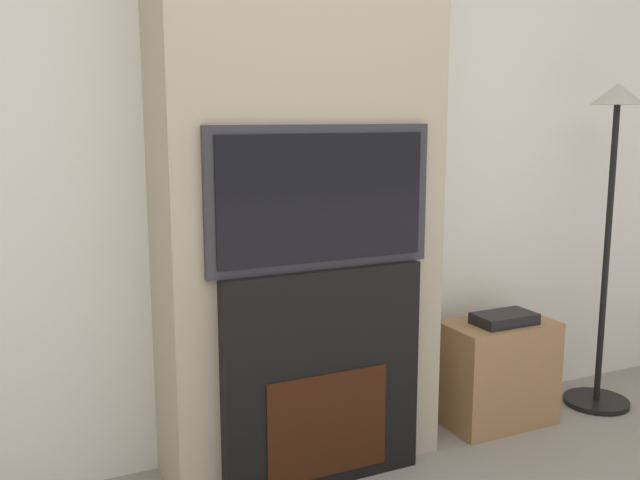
{
  "coord_description": "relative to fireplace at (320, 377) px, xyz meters",
  "views": [
    {
      "loc": [
        -1.13,
        -0.72,
        1.42
      ],
      "look_at": [
        0.0,
        1.64,
        0.96
      ],
      "focal_mm": 40.0,
      "sensor_mm": 36.0,
      "label": 1
    }
  ],
  "objects": [
    {
      "name": "television",
      "position": [
        0.0,
        -0.0,
        0.7
      ],
      "size": [
        0.89,
        0.07,
        0.53
      ],
      "color": "#2D2D33",
      "rests_on": "fireplace"
    },
    {
      "name": "fireplace",
      "position": [
        0.0,
        0.0,
        0.0
      ],
      "size": [
        0.81,
        0.15,
        0.86
      ],
      "color": "black",
      "rests_on": "ground_plane"
    },
    {
      "name": "floor_lamp",
      "position": [
        1.56,
        0.07,
        0.6
      ],
      "size": [
        0.31,
        0.31,
        1.57
      ],
      "color": "black",
      "rests_on": "ground_plane"
    },
    {
      "name": "wall_back",
      "position": [
        0.0,
        0.4,
        0.93
      ],
      "size": [
        6.0,
        0.06,
        2.7
      ],
      "color": "silver",
      "rests_on": "ground_plane"
    },
    {
      "name": "media_stand",
      "position": [
        0.97,
        0.12,
        -0.17
      ],
      "size": [
        0.51,
        0.3,
        0.54
      ],
      "color": "#997047",
      "rests_on": "ground_plane"
    },
    {
      "name": "chimney_breast",
      "position": [
        0.0,
        0.18,
        0.93
      ],
      "size": [
        1.12,
        0.36,
        2.7
      ],
      "color": "tan",
      "rests_on": "ground_plane"
    }
  ]
}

